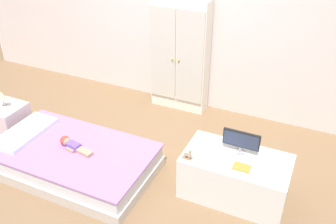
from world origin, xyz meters
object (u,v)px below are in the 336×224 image
at_px(wardrobe, 180,56).
at_px(book_orange, 242,167).
at_px(tv_stand, 235,176).
at_px(tv_monitor, 241,140).
at_px(bed, 74,160).
at_px(table_lamp, 2,96).
at_px(rocking_horse_toy, 188,154).
at_px(nightstand, 8,120).
at_px(doll, 70,144).

relative_size(wardrobe, book_orange, 9.69).
bearing_deg(tv_stand, tv_monitor, 91.28).
xyz_separation_m(bed, book_orange, (1.60, 0.22, 0.30)).
bearing_deg(table_lamp, rocking_horse_toy, -1.83).
bearing_deg(table_lamp, wardrobe, 42.80).
xyz_separation_m(nightstand, book_orange, (2.66, -0.00, 0.25)).
bearing_deg(bed, book_orange, 7.75).
bearing_deg(rocking_horse_toy, wardrobe, 115.74).
bearing_deg(wardrobe, book_orange, -50.25).
bearing_deg(tv_monitor, table_lamp, -175.51).
bearing_deg(nightstand, wardrobe, 42.80).
xyz_separation_m(tv_stand, book_orange, (0.07, -0.12, 0.22)).
height_order(doll, tv_stand, tv_stand).
bearing_deg(tv_stand, table_lamp, -177.45).
xyz_separation_m(doll, book_orange, (1.63, 0.20, 0.13)).
xyz_separation_m(bed, doll, (-0.03, 0.02, 0.17)).
relative_size(nightstand, rocking_horse_toy, 3.50).
relative_size(table_lamp, tv_stand, 0.20).
distance_m(rocking_horse_toy, book_orange, 0.46).
distance_m(tv_stand, rocking_horse_toy, 0.50).
distance_m(table_lamp, book_orange, 2.67).
height_order(doll, nightstand, doll).
xyz_separation_m(bed, wardrobe, (0.44, 1.61, 0.56)).
relative_size(tv_stand, rocking_horse_toy, 8.78).
relative_size(bed, tv_monitor, 4.79).
distance_m(bed, rocking_horse_toy, 1.20).
bearing_deg(wardrobe, table_lamp, -137.20).
bearing_deg(doll, nightstand, 169.05).
bearing_deg(bed, tv_stand, 12.30).
height_order(bed, book_orange, book_orange).
distance_m(nightstand, tv_stand, 2.60).
height_order(table_lamp, wardrobe, wardrobe).
height_order(wardrobe, book_orange, wardrobe).
xyz_separation_m(nightstand, wardrobe, (1.51, 1.39, 0.51)).
xyz_separation_m(tv_monitor, rocking_horse_toy, (-0.38, -0.27, -0.08)).
relative_size(nightstand, book_orange, 2.58).
bearing_deg(tv_monitor, wardrobe, 132.44).
xyz_separation_m(doll, wardrobe, (0.47, 1.59, 0.39)).
height_order(nightstand, wardrobe, wardrobe).
bearing_deg(nightstand, tv_monitor, 4.49).
relative_size(table_lamp, tv_monitor, 0.56).
relative_size(doll, tv_monitor, 1.20).
height_order(doll, book_orange, book_orange).
xyz_separation_m(table_lamp, tv_stand, (2.60, 0.12, -0.28)).
distance_m(doll, wardrobe, 1.71).
bearing_deg(rocking_horse_toy, table_lamp, 178.17).
distance_m(table_lamp, wardrobe, 2.06).
distance_m(nightstand, table_lamp, 0.31).
bearing_deg(rocking_horse_toy, tv_stand, 25.88).
distance_m(bed, wardrobe, 1.76).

